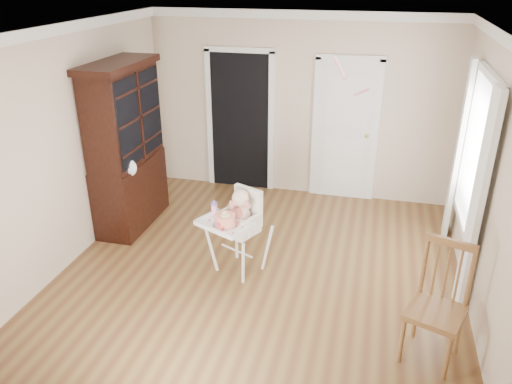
% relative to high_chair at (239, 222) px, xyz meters
% --- Properties ---
extents(floor, '(5.00, 5.00, 0.00)m').
position_rel_high_chair_xyz_m(floor, '(0.25, -0.10, -0.63)').
color(floor, brown).
rests_on(floor, ground).
extents(ceiling, '(5.00, 5.00, 0.00)m').
position_rel_high_chair_xyz_m(ceiling, '(0.25, -0.10, 2.07)').
color(ceiling, white).
rests_on(ceiling, wall_back).
extents(wall_back, '(4.50, 0.00, 4.50)m').
position_rel_high_chair_xyz_m(wall_back, '(0.25, 2.40, 0.72)').
color(wall_back, beige).
rests_on(wall_back, floor).
extents(wall_left, '(0.00, 5.00, 5.00)m').
position_rel_high_chair_xyz_m(wall_left, '(-2.00, -0.10, 0.72)').
color(wall_left, beige).
rests_on(wall_left, floor).
extents(wall_right, '(0.00, 5.00, 5.00)m').
position_rel_high_chair_xyz_m(wall_right, '(2.50, -0.10, 0.72)').
color(wall_right, beige).
rests_on(wall_right, floor).
extents(crown_molding, '(4.50, 5.00, 0.12)m').
position_rel_high_chair_xyz_m(crown_molding, '(0.25, -0.10, 2.01)').
color(crown_molding, white).
rests_on(crown_molding, ceiling).
extents(doorway, '(1.06, 0.05, 2.22)m').
position_rel_high_chair_xyz_m(doorway, '(-0.65, 2.38, 0.48)').
color(doorway, black).
rests_on(doorway, wall_back).
extents(closet_door, '(0.96, 0.09, 2.13)m').
position_rel_high_chair_xyz_m(closet_door, '(0.95, 2.37, 0.40)').
color(closet_door, white).
rests_on(closet_door, wall_back).
extents(window_right, '(0.13, 1.84, 2.30)m').
position_rel_high_chair_xyz_m(window_right, '(2.43, 0.70, 0.66)').
color(window_right, white).
rests_on(window_right, wall_right).
extents(high_chair, '(0.81, 0.89, 1.01)m').
position_rel_high_chair_xyz_m(high_chair, '(0.00, 0.00, 0.00)').
color(high_chair, white).
rests_on(high_chair, floor).
extents(baby, '(0.28, 0.29, 0.46)m').
position_rel_high_chair_xyz_m(baby, '(0.01, 0.02, 0.15)').
color(baby, beige).
rests_on(baby, high_chair).
extents(cake, '(0.28, 0.28, 0.13)m').
position_rel_high_chair_xyz_m(cake, '(-0.08, -0.24, 0.14)').
color(cake, silver).
rests_on(cake, high_chair).
extents(sippy_cup, '(0.07, 0.07, 0.18)m').
position_rel_high_chair_xyz_m(sippy_cup, '(-0.28, -0.02, 0.16)').
color(sippy_cup, '#F495C2').
rests_on(sippy_cup, high_chair).
extents(china_cabinet, '(0.58, 1.30, 2.20)m').
position_rel_high_chair_xyz_m(china_cabinet, '(-1.74, 0.79, 0.47)').
color(china_cabinet, black).
rests_on(china_cabinet, floor).
extents(dining_chair, '(0.59, 0.59, 1.13)m').
position_rel_high_chair_xyz_m(dining_chair, '(2.06, -0.93, -0.10)').
color(dining_chair, brown).
rests_on(dining_chair, floor).
extents(streamer, '(0.19, 0.47, 0.15)m').
position_rel_high_chair_xyz_m(streamer, '(0.96, 0.53, 1.66)').
color(streamer, pink).
rests_on(streamer, ceiling).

